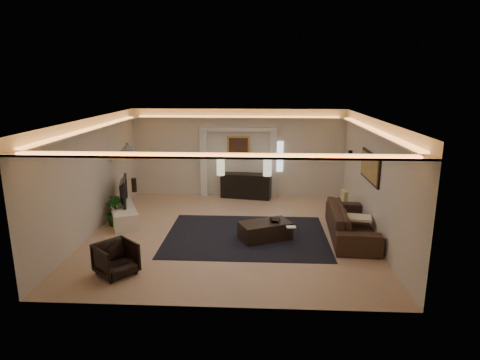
{
  "coord_description": "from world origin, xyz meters",
  "views": [
    {
      "loc": [
        0.73,
        -9.72,
        3.81
      ],
      "look_at": [
        0.2,
        0.6,
        1.25
      ],
      "focal_mm": 30.32,
      "sensor_mm": 36.0,
      "label": 1
    }
  ],
  "objects_px": {
    "coffee_table": "(265,231)",
    "armchair": "(116,259)",
    "sofa": "(351,223)",
    "console": "(246,186)"
  },
  "relations": [
    {
      "from": "sofa",
      "to": "coffee_table",
      "type": "relative_size",
      "value": 2.13
    },
    {
      "from": "console",
      "to": "armchair",
      "type": "height_order",
      "value": "console"
    },
    {
      "from": "armchair",
      "to": "sofa",
      "type": "bearing_deg",
      "value": -24.5
    },
    {
      "from": "coffee_table",
      "to": "armchair",
      "type": "xyz_separation_m",
      "value": [
        -3.0,
        -2.03,
        0.13
      ]
    },
    {
      "from": "console",
      "to": "coffee_table",
      "type": "bearing_deg",
      "value": -70.79
    },
    {
      "from": "sofa",
      "to": "coffee_table",
      "type": "distance_m",
      "value": 2.15
    },
    {
      "from": "coffee_table",
      "to": "armchair",
      "type": "distance_m",
      "value": 3.62
    },
    {
      "from": "sofa",
      "to": "armchair",
      "type": "xyz_separation_m",
      "value": [
        -5.13,
        -2.26,
        -0.05
      ]
    },
    {
      "from": "coffee_table",
      "to": "armchair",
      "type": "bearing_deg",
      "value": -170.43
    },
    {
      "from": "sofa",
      "to": "coffee_table",
      "type": "height_order",
      "value": "sofa"
    }
  ]
}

